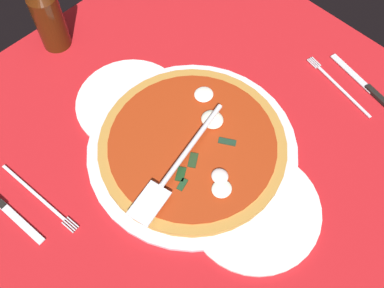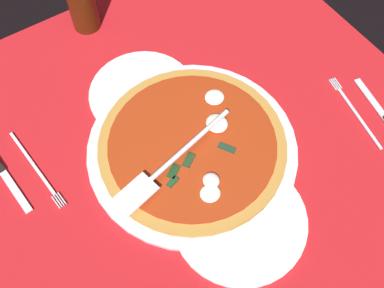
% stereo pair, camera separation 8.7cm
% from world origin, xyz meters
% --- Properties ---
extents(ground_plane, '(0.97, 0.97, 0.01)m').
position_xyz_m(ground_plane, '(0.00, 0.00, -0.00)').
color(ground_plane, red).
extents(checker_pattern, '(0.97, 0.97, 0.00)m').
position_xyz_m(checker_pattern, '(0.00, 0.00, 0.00)').
color(checker_pattern, white).
rests_on(checker_pattern, ground_plane).
extents(pizza_pan, '(0.41, 0.41, 0.01)m').
position_xyz_m(pizza_pan, '(0.00, 0.01, 0.01)').
color(pizza_pan, silver).
rests_on(pizza_pan, ground_plane).
extents(dinner_plate_left, '(0.25, 0.25, 0.01)m').
position_xyz_m(dinner_plate_left, '(-0.17, 0.02, 0.01)').
color(dinner_plate_left, white).
rests_on(dinner_plate_left, ground_plane).
extents(dinner_plate_right, '(0.23, 0.23, 0.01)m').
position_xyz_m(dinner_plate_right, '(0.17, 0.03, 0.01)').
color(dinner_plate_right, white).
rests_on(dinner_plate_right, ground_plane).
extents(pizza, '(0.37, 0.37, 0.03)m').
position_xyz_m(pizza, '(0.00, 0.01, 0.02)').
color(pizza, '#B98035').
rests_on(pizza, pizza_pan).
extents(pizza_server, '(0.09, 0.28, 0.01)m').
position_xyz_m(pizza_server, '(-0.02, 0.07, 0.05)').
color(pizza_server, silver).
rests_on(pizza_server, pizza).
extents(place_setting_near, '(0.21, 0.14, 0.01)m').
position_xyz_m(place_setting_near, '(-0.14, -0.34, 0.00)').
color(place_setting_near, white).
rests_on(place_setting_near, ground_plane).
extents(place_setting_far, '(0.22, 0.14, 0.01)m').
position_xyz_m(place_setting_far, '(0.14, 0.32, 0.00)').
color(place_setting_far, white).
rests_on(place_setting_far, ground_plane).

